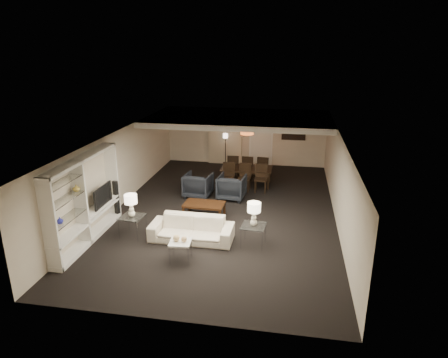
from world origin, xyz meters
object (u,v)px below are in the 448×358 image
at_px(floor_speaker, 117,199).
at_px(chair_fr, 264,168).
at_px(vase_blue, 60,220).
at_px(chair_fm, 248,168).
at_px(armchair_left, 198,185).
at_px(marble_table, 181,251).
at_px(side_table_right, 253,235).
at_px(chair_fl, 233,167).
at_px(television, 100,195).
at_px(chair_nm, 244,178).
at_px(floor_lamp, 225,150).
at_px(vase_amber, 76,188).
at_px(table_lamp_right, 254,214).
at_px(armchair_right, 232,187).
at_px(pendant_light, 247,131).
at_px(side_table_left, 133,226).
at_px(table_lamp_left, 131,206).
at_px(dining_table, 246,176).
at_px(sofa, 191,229).
at_px(chair_nr, 261,179).
at_px(chair_nl, 228,177).
at_px(coffee_table, 204,210).

distance_m(floor_speaker, chair_fr, 6.02).
height_order(vase_blue, chair_fm, vase_blue).
distance_m(armchair_left, marble_table, 4.44).
distance_m(side_table_right, chair_fl, 5.62).
bearing_deg(chair_fl, television, 55.12).
relative_size(chair_nm, chair_fr, 1.00).
relative_size(side_table_right, floor_lamp, 0.42).
bearing_deg(vase_amber, table_lamp_right, 10.55).
height_order(armchair_right, chair_fr, chair_fr).
bearing_deg(pendant_light, side_table_right, -81.24).
bearing_deg(side_table_left, table_lamp_right, 0.00).
distance_m(side_table_left, table_lamp_left, 0.61).
height_order(floor_speaker, dining_table, floor_speaker).
height_order(side_table_right, dining_table, dining_table).
xyz_separation_m(sofa, television, (-2.75, 0.26, 0.71)).
distance_m(television, chair_nr, 5.81).
relative_size(floor_speaker, chair_nr, 1.18).
height_order(vase_blue, vase_amber, vase_amber).
bearing_deg(chair_nm, floor_speaker, -136.87).
distance_m(sofa, chair_nr, 4.42).
distance_m(armchair_right, table_lamp_right, 3.51).
bearing_deg(table_lamp_left, television, 166.20).
bearing_deg(armchair_left, sofa, 106.28).
bearing_deg(side_table_right, marble_table, -147.09).
relative_size(armchair_left, table_lamp_right, 1.44).
xyz_separation_m(table_lamp_left, chair_fr, (3.23, 5.45, -0.40)).
relative_size(chair_nl, floor_lamp, 0.68).
height_order(armchair_right, table_lamp_left, table_lamp_left).
bearing_deg(television, sofa, -95.35).
bearing_deg(vase_amber, vase_blue, -90.00).
xyz_separation_m(table_lamp_left, dining_table, (2.63, 4.80, -0.57)).
xyz_separation_m(side_table_left, vase_amber, (-1.08, -0.83, 1.36)).
relative_size(side_table_left, dining_table, 0.33).
bearing_deg(sofa, chair_nr, 70.51).
xyz_separation_m(dining_table, chair_nr, (0.60, -0.65, 0.16)).
relative_size(chair_fr, floor_lamp, 0.68).
bearing_deg(chair_fr, sofa, 80.33).
relative_size(side_table_right, chair_nr, 0.62).
relative_size(dining_table, chair_fr, 1.92).
distance_m(sofa, table_lamp_left, 1.79).
xyz_separation_m(coffee_table, chair_fl, (0.33, 3.85, 0.28)).
bearing_deg(table_lamp_right, television, 176.69).
bearing_deg(vase_amber, chair_fl, 63.65).
bearing_deg(pendant_light, dining_table, -83.09).
relative_size(sofa, chair_fr, 2.27).
xyz_separation_m(coffee_table, side_table_left, (-1.70, -1.60, 0.07)).
bearing_deg(chair_nl, side_table_right, -71.70).
distance_m(side_table_left, vase_amber, 1.92).
bearing_deg(chair_nr, floor_lamp, 121.49).
distance_m(sofa, armchair_right, 3.36).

